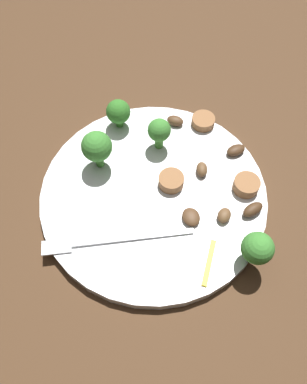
# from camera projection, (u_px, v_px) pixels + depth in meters

# --- Properties ---
(ground_plane) EXTENTS (1.40, 1.40, 0.00)m
(ground_plane) POSITION_uv_depth(u_px,v_px,m) (154.00, 198.00, 0.51)
(ground_plane) COLOR #422B19
(plate) EXTENTS (0.29, 0.29, 0.02)m
(plate) POSITION_uv_depth(u_px,v_px,m) (154.00, 195.00, 0.50)
(plate) COLOR white
(plate) RESTS_ON ground_plane
(fork) EXTENTS (0.18, 0.03, 0.00)m
(fork) POSITION_uv_depth(u_px,v_px,m) (106.00, 241.00, 0.46)
(fork) COLOR silver
(fork) RESTS_ON plate
(broccoli_floret_0) EXTENTS (0.03, 0.03, 0.05)m
(broccoli_floret_0) POSITION_uv_depth(u_px,v_px,m) (159.00, 131.00, 0.50)
(broccoli_floret_0) COLOR #408630
(broccoli_floret_0) RESTS_ON plate
(broccoli_floret_1) EXTENTS (0.04, 0.04, 0.05)m
(broccoli_floret_1) POSITION_uv_depth(u_px,v_px,m) (257.00, 249.00, 0.42)
(broccoli_floret_1) COLOR #408630
(broccoli_floret_1) RESTS_ON plate
(broccoli_floret_2) EXTENTS (0.04, 0.04, 0.06)m
(broccoli_floret_2) POSITION_uv_depth(u_px,v_px,m) (97.00, 147.00, 0.48)
(broccoli_floret_2) COLOR #408630
(broccoli_floret_2) RESTS_ON plate
(broccoli_floret_3) EXTENTS (0.03, 0.03, 0.04)m
(broccoli_floret_3) POSITION_uv_depth(u_px,v_px,m) (118.00, 112.00, 0.53)
(broccoli_floret_3) COLOR #347525
(broccoli_floret_3) RESTS_ON plate
(sausage_slice_0) EXTENTS (0.04, 0.04, 0.01)m
(sausage_slice_0) POSITION_uv_depth(u_px,v_px,m) (171.00, 181.00, 0.49)
(sausage_slice_0) COLOR brown
(sausage_slice_0) RESTS_ON plate
(sausage_slice_1) EXTENTS (0.05, 0.05, 0.02)m
(sausage_slice_1) POSITION_uv_depth(u_px,v_px,m) (246.00, 186.00, 0.49)
(sausage_slice_1) COLOR brown
(sausage_slice_1) RESTS_ON plate
(sausage_slice_2) EXTENTS (0.04, 0.04, 0.01)m
(sausage_slice_2) POSITION_uv_depth(u_px,v_px,m) (203.00, 121.00, 0.54)
(sausage_slice_2) COLOR brown
(sausage_slice_2) RESTS_ON plate
(mushroom_0) EXTENTS (0.03, 0.02, 0.01)m
(mushroom_0) POSITION_uv_depth(u_px,v_px,m) (175.00, 121.00, 0.54)
(mushroom_0) COLOR #4C331E
(mushroom_0) RESTS_ON plate
(mushroom_1) EXTENTS (0.03, 0.03, 0.01)m
(mushroom_1) POSITION_uv_depth(u_px,v_px,m) (191.00, 217.00, 0.47)
(mushroom_1) COLOR #4C331E
(mushroom_1) RESTS_ON plate
(mushroom_2) EXTENTS (0.02, 0.03, 0.01)m
(mushroom_2) POSITION_uv_depth(u_px,v_px,m) (224.00, 215.00, 0.47)
(mushroom_2) COLOR brown
(mushroom_2) RESTS_ON plate
(mushroom_3) EXTENTS (0.03, 0.03, 0.01)m
(mushroom_3) POSITION_uv_depth(u_px,v_px,m) (253.00, 210.00, 0.47)
(mushroom_3) COLOR #422B19
(mushroom_3) RESTS_ON plate
(mushroom_4) EXTENTS (0.02, 0.02, 0.01)m
(mushroom_4) POSITION_uv_depth(u_px,v_px,m) (202.00, 169.00, 0.50)
(mushroom_4) COLOR brown
(mushroom_4) RESTS_ON plate
(mushroom_5) EXTENTS (0.03, 0.03, 0.01)m
(mushroom_5) POSITION_uv_depth(u_px,v_px,m) (236.00, 150.00, 0.52)
(mushroom_5) COLOR #422B19
(mushroom_5) RESTS_ON plate
(pepper_strip_0) EXTENTS (0.02, 0.06, 0.00)m
(pepper_strip_0) POSITION_uv_depth(u_px,v_px,m) (209.00, 263.00, 0.44)
(pepper_strip_0) COLOR yellow
(pepper_strip_0) RESTS_ON plate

